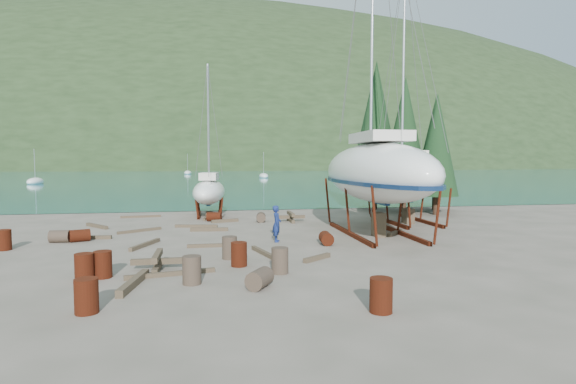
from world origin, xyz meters
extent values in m
plane|color=#595346|center=(0.00, 0.00, 0.00)|extent=(600.00, 600.00, 0.00)
plane|color=#176276|center=(0.00, 315.00, 0.01)|extent=(700.00, 700.00, 0.00)
ellipsoid|color=black|center=(0.00, 320.00, 0.00)|extent=(800.00, 360.00, 110.00)
cube|color=beige|center=(-60.00, 190.00, 2.00)|extent=(6.00, 5.00, 4.00)
cube|color=#A54C2D|center=(-60.00, 190.00, 4.80)|extent=(6.60, 5.60, 1.60)
cube|color=beige|center=(-20.00, 190.00, 2.00)|extent=(6.00, 5.00, 4.00)
cube|color=#A54C2D|center=(-20.00, 190.00, 4.80)|extent=(6.60, 5.60, 1.60)
cube|color=beige|center=(30.00, 190.00, 2.00)|extent=(6.00, 5.00, 4.00)
cube|color=#A54C2D|center=(30.00, 190.00, 4.80)|extent=(6.60, 5.60, 1.60)
cylinder|color=black|center=(12.50, 12.00, 0.80)|extent=(0.36, 0.36, 1.60)
cone|color=black|center=(12.50, 12.00, 5.80)|extent=(3.60, 3.60, 8.40)
cylinder|color=black|center=(14.00, 10.00, 0.68)|extent=(0.36, 0.36, 1.36)
cone|color=black|center=(14.00, 10.00, 4.93)|extent=(3.06, 3.06, 7.14)
cylinder|color=black|center=(11.00, 14.00, 0.92)|extent=(0.36, 0.36, 1.84)
cone|color=black|center=(11.00, 14.00, 6.67)|extent=(4.14, 4.14, 9.66)
cylinder|color=black|center=(15.50, 13.00, 0.72)|extent=(0.36, 0.36, 1.44)
cone|color=black|center=(15.50, 13.00, 5.22)|extent=(3.24, 3.24, 7.56)
ellipsoid|color=white|center=(-30.00, 60.00, 0.38)|extent=(2.00, 5.00, 1.40)
cylinder|color=silver|center=(-30.00, 60.00, 3.23)|extent=(0.08, 0.08, 5.00)
ellipsoid|color=white|center=(10.00, 80.00, 0.38)|extent=(2.00, 5.00, 1.40)
cylinder|color=silver|center=(10.00, 80.00, 3.23)|extent=(0.08, 0.08, 5.00)
ellipsoid|color=white|center=(-8.00, 110.00, 0.38)|extent=(2.00, 5.00, 1.40)
cylinder|color=silver|center=(-8.00, 110.00, 3.23)|extent=(0.08, 0.08, 5.00)
ellipsoid|color=white|center=(6.63, 2.60, 3.23)|extent=(4.02, 12.98, 3.01)
cube|color=#0C1F40|center=(6.63, 1.96, 2.17)|extent=(0.30, 2.33, 1.00)
cube|color=silver|center=(6.63, 1.96, 4.98)|extent=(2.15, 3.91, 0.50)
cube|color=#59180F|center=(5.31, 2.60, 0.10)|extent=(0.18, 7.10, 0.20)
cube|color=#59180F|center=(7.95, 2.60, 0.10)|extent=(0.18, 7.10, 0.20)
cube|color=brown|center=(6.63, 1.96, 0.61)|extent=(0.50, 0.80, 1.22)
ellipsoid|color=white|center=(10.13, 6.64, 2.67)|extent=(5.81, 10.94, 2.48)
cube|color=#0C1F40|center=(10.13, 6.11, 1.88)|extent=(0.76, 1.89, 1.00)
cube|color=silver|center=(10.13, 6.11, 4.17)|extent=(2.48, 3.49, 0.50)
cylinder|color=silver|center=(10.13, 7.16, 10.32)|extent=(0.14, 0.14, 12.61)
cube|color=#59180F|center=(9.06, 6.64, 0.10)|extent=(0.18, 5.78, 0.20)
cube|color=#59180F|center=(11.20, 6.64, 0.10)|extent=(0.18, 5.78, 0.20)
cube|color=brown|center=(10.13, 6.11, 0.47)|extent=(0.50, 0.80, 0.93)
ellipsoid|color=white|center=(-1.80, 11.96, 1.68)|extent=(2.80, 6.71, 1.68)
cube|color=#0C1F40|center=(-1.80, 11.64, 1.29)|extent=(0.39, 1.19, 1.00)
cube|color=silver|center=(-1.80, 11.64, 2.76)|extent=(1.35, 2.07, 0.50)
cylinder|color=silver|center=(-1.80, 12.29, 6.52)|extent=(0.14, 0.14, 7.82)
cube|color=#59180F|center=(-2.52, 11.96, 0.10)|extent=(0.18, 3.58, 0.20)
cube|color=#59180F|center=(-1.09, 11.96, 0.10)|extent=(0.18, 3.58, 0.20)
cube|color=brown|center=(-1.80, 11.64, 0.17)|extent=(0.50, 0.80, 0.34)
imported|color=navy|center=(1.35, 1.39, 0.86)|extent=(0.55, 0.71, 1.72)
cylinder|color=#2D2823|center=(-0.29, -6.18, 0.29)|extent=(0.95, 1.05, 0.58)
cylinder|color=#59180F|center=(-7.83, 3.02, 0.29)|extent=(1.03, 0.86, 0.58)
cylinder|color=#59180F|center=(-4.81, -7.64, 0.44)|extent=(0.58, 0.58, 0.88)
cylinder|color=#59180F|center=(-1.51, 9.13, 0.29)|extent=(0.99, 0.77, 0.58)
cylinder|color=#2D2823|center=(0.59, -4.50, 0.44)|extent=(0.58, 0.58, 0.88)
cylinder|color=#59180F|center=(3.47, 0.28, 0.29)|extent=(0.66, 0.93, 0.58)
cylinder|color=#59180F|center=(2.50, -8.84, 0.44)|extent=(0.58, 0.58, 0.88)
cylinder|color=#59180F|center=(-10.44, 1.41, 0.44)|extent=(0.58, 0.58, 0.88)
cylinder|color=#59180F|center=(-5.71, -4.39, 0.44)|extent=(0.58, 0.58, 0.88)
cylinder|color=#2D2823|center=(1.39, 8.40, 0.29)|extent=(0.68, 0.94, 0.58)
cylinder|color=#59180F|center=(-5.21, -4.09, 0.44)|extent=(0.58, 0.58, 0.88)
cylinder|color=#59180F|center=(-0.72, -3.23, 0.44)|extent=(0.58, 0.58, 0.88)
cylinder|color=#2D2823|center=(-8.69, 2.94, 0.29)|extent=(0.92, 0.64, 0.58)
cylinder|color=#2D2823|center=(-2.31, -5.36, 0.44)|extent=(0.58, 0.58, 0.88)
cylinder|color=#2D2823|center=(-1.00, -1.94, 0.44)|extent=(0.58, 0.58, 0.88)
cube|color=brown|center=(-6.35, 11.88, 0.07)|extent=(2.60, 0.45, 0.14)
cube|color=brown|center=(7.67, 2.32, 0.10)|extent=(1.34, 1.39, 0.19)
cube|color=brown|center=(-8.15, 7.61, 0.09)|extent=(1.60, 1.88, 0.19)
cube|color=brown|center=(-3.04, -4.24, 0.07)|extent=(2.92, 0.78, 0.15)
cube|color=brown|center=(-7.64, 3.63, 0.09)|extent=(2.24, 0.34, 0.17)
cube|color=brown|center=(0.47, -1.67, 0.08)|extent=(0.93, 2.93, 0.16)
cube|color=brown|center=(-0.84, 8.57, 0.10)|extent=(1.70, 0.68, 0.19)
cube|color=brown|center=(2.31, -2.75, 0.09)|extent=(1.28, 1.05, 0.17)
cube|color=brown|center=(-1.81, 5.18, 0.09)|extent=(2.05, 0.35, 0.19)
cube|color=brown|center=(-2.04, 10.49, 0.08)|extent=(0.34, 2.15, 0.15)
cube|color=brown|center=(-2.54, 6.68, 0.08)|extent=(2.43, 0.65, 0.16)
cube|color=brown|center=(-1.64, 0.58, 0.08)|extent=(2.24, 0.18, 0.15)
cube|color=brown|center=(-4.62, 1.27, 0.08)|extent=(1.05, 2.39, 0.17)
cube|color=brown|center=(-5.49, 5.57, 0.07)|extent=(2.12, 1.55, 0.15)
cube|color=brown|center=(-4.06, -5.30, 0.11)|extent=(0.61, 2.52, 0.23)
cube|color=brown|center=(-3.58, -3.28, 0.10)|extent=(0.20, 1.80, 0.20)
cube|color=brown|center=(-3.58, -3.28, 0.30)|extent=(1.80, 0.20, 0.20)
cube|color=brown|center=(-3.58, -3.28, 0.50)|extent=(0.20, 1.80, 0.20)
cube|color=brown|center=(3.24, 8.16, 0.10)|extent=(0.20, 1.80, 0.20)
cube|color=brown|center=(3.24, 8.16, 0.30)|extent=(1.80, 0.20, 0.20)
cube|color=brown|center=(3.24, 8.16, 0.50)|extent=(0.20, 1.80, 0.20)
camera|label=1|loc=(-1.71, -19.37, 3.83)|focal=28.00mm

